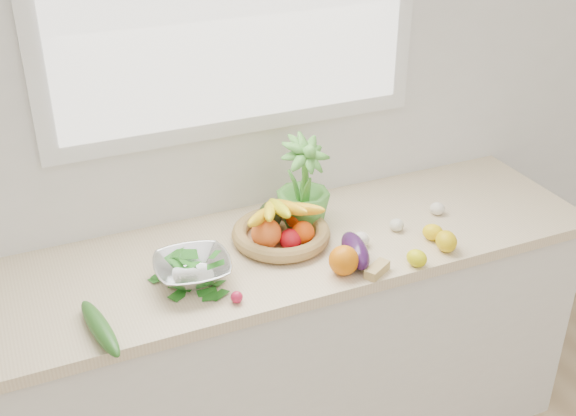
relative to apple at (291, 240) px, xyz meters
name	(u,v)px	position (x,y,z in m)	size (l,w,h in m)	color
back_wall	(236,90)	(-0.05, 0.33, 0.41)	(4.50, 0.02, 2.70)	white
counter_cabinet	(273,358)	(-0.05, 0.03, -0.51)	(2.20, 0.58, 0.86)	silver
countertop	(272,253)	(-0.05, 0.03, -0.06)	(2.24, 0.62, 0.04)	beige
orange_loose	(344,260)	(0.09, -0.19, 0.01)	(0.09, 0.09, 0.09)	#D56606
lemon_a	(417,258)	(0.33, -0.25, -0.01)	(0.06, 0.07, 0.06)	yellow
lemon_b	(446,241)	(0.46, -0.21, 0.00)	(0.07, 0.09, 0.07)	gold
lemon_c	(433,232)	(0.46, -0.14, -0.01)	(0.06, 0.07, 0.06)	yellow
apple	(291,240)	(0.00, 0.00, 0.00)	(0.07, 0.07, 0.07)	red
ginger	(377,270)	(0.19, -0.24, -0.02)	(0.10, 0.04, 0.03)	tan
garlic_a	(397,225)	(0.38, -0.03, -0.02)	(0.05, 0.05, 0.04)	beige
garlic_b	(437,209)	(0.57, 0.00, -0.01)	(0.05, 0.05, 0.04)	beige
garlic_c	(361,239)	(0.22, -0.07, -0.01)	(0.06, 0.06, 0.05)	white
eggplant	(355,250)	(0.16, -0.15, 0.00)	(0.08, 0.20, 0.08)	#2C0F39
cucumber	(100,328)	(-0.66, -0.19, -0.01)	(0.05, 0.28, 0.05)	#295619
radish	(237,297)	(-0.26, -0.20, -0.02)	(0.04, 0.04, 0.04)	#B8173B
potted_herb	(303,184)	(0.11, 0.13, 0.12)	(0.18, 0.18, 0.33)	#4E9C39
fruit_basket	(280,228)	(-0.01, 0.06, 0.01)	(0.36, 0.36, 0.18)	tan
colander_with_spinach	(192,265)	(-0.35, -0.05, 0.03)	(0.26, 0.26, 0.12)	white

